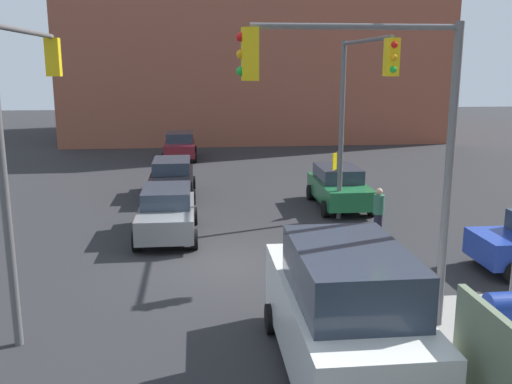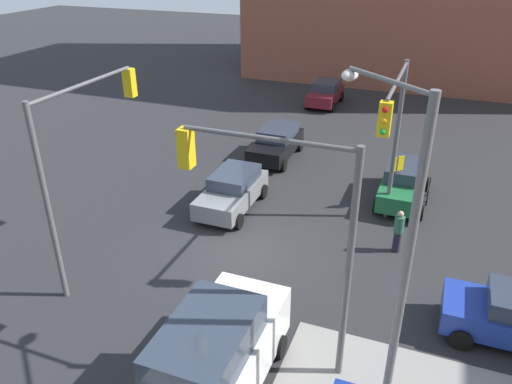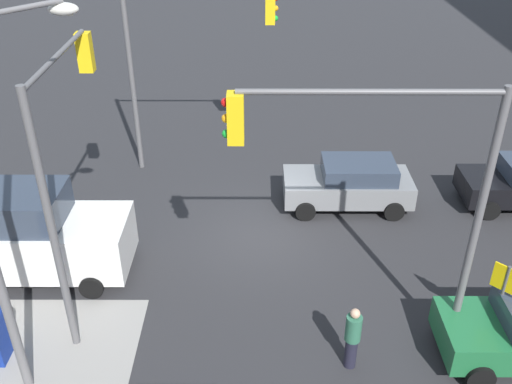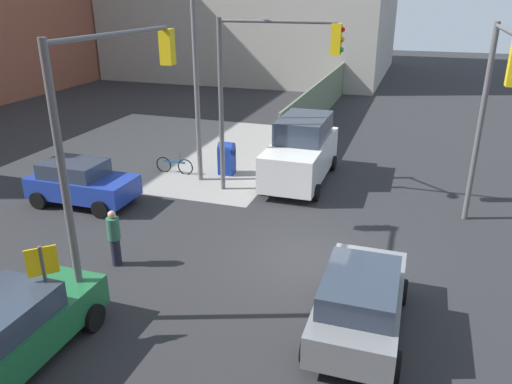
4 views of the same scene
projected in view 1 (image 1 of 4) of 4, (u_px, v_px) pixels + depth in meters
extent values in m
plane|color=#28282B|center=(225.00, 263.00, 16.61)|extent=(120.00, 120.00, 0.00)
cylinder|color=#59595B|center=(341.00, 132.00, 20.73)|extent=(0.18, 0.18, 6.50)
cylinder|color=#59595B|center=(365.00, 41.00, 17.60)|extent=(5.05, 0.12, 0.12)
cube|color=yellow|center=(392.00, 57.00, 15.27)|extent=(0.32, 0.36, 1.00)
sphere|color=red|center=(394.00, 45.00, 15.02)|extent=(0.18, 0.18, 0.18)
sphere|color=orange|center=(394.00, 57.00, 15.09)|extent=(0.18, 0.18, 0.18)
sphere|color=green|center=(393.00, 69.00, 15.16)|extent=(0.18, 0.18, 0.18)
cylinder|color=#59595B|center=(4.00, 191.00, 11.08)|extent=(0.18, 0.18, 6.50)
cylinder|color=#59595B|center=(25.00, 31.00, 12.71)|extent=(4.78, 0.12, 0.12)
cube|color=yellow|center=(53.00, 57.00, 15.14)|extent=(0.32, 0.36, 1.00)
sphere|color=red|center=(54.00, 45.00, 15.25)|extent=(0.18, 0.18, 0.18)
sphere|color=orange|center=(55.00, 57.00, 15.32)|extent=(0.18, 0.18, 0.18)
sphere|color=green|center=(56.00, 69.00, 15.39)|extent=(0.18, 0.18, 0.18)
cylinder|color=#59595B|center=(448.00, 181.00, 11.99)|extent=(0.18, 0.18, 6.50)
cylinder|color=#59595B|center=(357.00, 27.00, 11.10)|extent=(0.12, 4.19, 0.12)
cube|color=yellow|center=(250.00, 54.00, 11.00)|extent=(0.36, 0.32, 1.00)
sphere|color=red|center=(241.00, 37.00, 10.91)|extent=(0.18, 0.18, 0.18)
sphere|color=orange|center=(241.00, 54.00, 10.98)|extent=(0.18, 0.18, 0.18)
sphere|color=green|center=(241.00, 71.00, 11.05)|extent=(0.18, 0.18, 0.18)
cylinder|color=#4C4C4C|center=(336.00, 182.00, 22.06)|extent=(0.08, 0.08, 2.40)
cube|color=yellow|center=(337.00, 161.00, 21.88)|extent=(0.48, 0.48, 0.64)
cube|color=navy|center=(501.00, 334.00, 10.98)|extent=(0.56, 0.64, 1.15)
cylinder|color=navy|center=(504.00, 307.00, 10.85)|extent=(0.56, 0.64, 0.56)
cylinder|color=black|center=(482.00, 251.00, 16.71)|extent=(0.22, 0.64, 0.64)
cube|color=#1E6638|center=(339.00, 191.00, 22.98)|extent=(4.26, 1.80, 0.75)
cube|color=#2D3847|center=(338.00, 173.00, 23.17)|extent=(2.39, 1.58, 0.55)
cylinder|color=black|center=(371.00, 208.00, 21.75)|extent=(0.64, 0.22, 0.64)
cylinder|color=black|center=(325.00, 209.00, 21.57)|extent=(0.64, 0.22, 0.64)
cylinder|color=black|center=(351.00, 191.00, 24.56)|extent=(0.64, 0.22, 0.64)
cylinder|color=black|center=(310.00, 192.00, 24.38)|extent=(0.64, 0.22, 0.64)
cube|color=black|center=(172.00, 181.00, 24.79)|extent=(4.25, 1.80, 0.75)
cube|color=#2D3847|center=(172.00, 165.00, 24.98)|extent=(2.38, 1.58, 0.55)
cylinder|color=black|center=(193.00, 197.00, 23.56)|extent=(0.64, 0.22, 0.64)
cylinder|color=black|center=(149.00, 198.00, 23.37)|extent=(0.64, 0.22, 0.64)
cylinder|color=black|center=(193.00, 183.00, 26.37)|extent=(0.64, 0.22, 0.64)
cylinder|color=black|center=(154.00, 184.00, 26.18)|extent=(0.64, 0.22, 0.64)
cube|color=maroon|center=(180.00, 148.00, 34.70)|extent=(4.05, 1.80, 0.75)
cube|color=#2D3847|center=(180.00, 137.00, 34.87)|extent=(2.27, 1.58, 0.55)
cylinder|color=black|center=(195.00, 158.00, 33.54)|extent=(0.64, 0.22, 0.64)
cylinder|color=black|center=(164.00, 158.00, 33.35)|extent=(0.64, 0.22, 0.64)
cylinder|color=black|center=(195.00, 151.00, 36.21)|extent=(0.64, 0.22, 0.64)
cylinder|color=black|center=(166.00, 151.00, 36.03)|extent=(0.64, 0.22, 0.64)
cube|color=slate|center=(167.00, 217.00, 19.02)|extent=(4.17, 1.80, 0.75)
cube|color=#2D3847|center=(167.00, 196.00, 19.20)|extent=(2.34, 1.58, 0.55)
cylinder|color=black|center=(194.00, 239.00, 17.82)|extent=(0.64, 0.22, 0.64)
cylinder|color=black|center=(136.00, 241.00, 17.63)|extent=(0.64, 0.22, 0.64)
cylinder|color=black|center=(194.00, 216.00, 20.57)|extent=(0.64, 0.22, 0.64)
cylinder|color=black|center=(144.00, 217.00, 20.39)|extent=(0.64, 0.22, 0.64)
cube|color=white|center=(341.00, 324.00, 10.42)|extent=(5.40, 2.10, 1.40)
cube|color=#2D3847|center=(350.00, 273.00, 9.75)|extent=(3.02, 1.85, 0.90)
cylinder|color=black|center=(271.00, 319.00, 12.25)|extent=(0.64, 0.22, 0.64)
cylinder|color=black|center=(366.00, 314.00, 12.46)|extent=(0.64, 0.22, 0.64)
cylinder|color=#2D664C|center=(379.00, 204.00, 18.83)|extent=(0.36, 0.36, 0.65)
sphere|color=tan|center=(379.00, 192.00, 18.74)|extent=(0.22, 0.22, 0.22)
cylinder|color=#1E1E2D|center=(378.00, 226.00, 18.99)|extent=(0.28, 0.28, 0.82)
torus|color=black|center=(364.00, 198.00, 23.25)|extent=(0.71, 0.05, 0.71)
torus|color=black|center=(357.00, 193.00, 24.26)|extent=(0.71, 0.05, 0.71)
cube|color=black|center=(361.00, 191.00, 23.71)|extent=(1.04, 0.04, 0.08)
cylinder|color=black|center=(359.00, 184.00, 23.93)|extent=(0.04, 0.04, 0.40)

